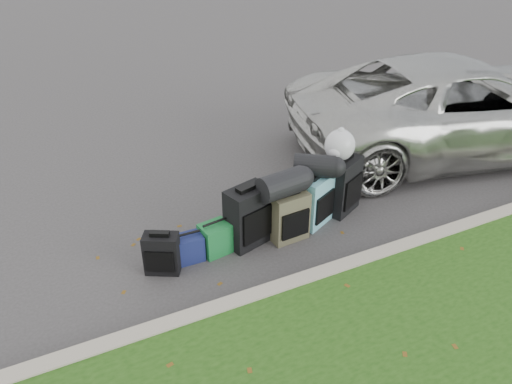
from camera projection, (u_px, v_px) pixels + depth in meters
name	position (u px, v px, depth m)	size (l,w,h in m)	color
ground	(270.00, 236.00, 6.16)	(120.00, 120.00, 0.00)	#383535
curb	(313.00, 279.00, 5.34)	(120.00, 0.18, 0.15)	#9E937F
suv	(461.00, 106.00, 7.92)	(2.50, 5.42, 1.50)	#B7B7B2
suitcase_small_black	(162.00, 253.00, 5.46)	(0.38, 0.21, 0.48)	black
suitcase_large_black_left	(248.00, 217.00, 5.86)	(0.51, 0.31, 0.74)	black
suitcase_olive	(289.00, 216.00, 5.98)	(0.45, 0.28, 0.62)	#403E2B
suitcase_teal	(315.00, 201.00, 6.25)	(0.46, 0.27, 0.66)	teal
suitcase_large_black_right	(342.00, 185.00, 6.49)	(0.50, 0.30, 0.75)	black
tote_green	(215.00, 239.00, 5.79)	(0.33, 0.27, 0.38)	#186F31
tote_navy	(190.00, 248.00, 5.68)	(0.30, 0.23, 0.32)	navy
duffel_left	(283.00, 184.00, 5.71)	(0.31, 0.31, 0.57)	black
duffel_right	(315.00, 166.00, 6.04)	(0.28, 0.28, 0.50)	black
trash_bag	(340.00, 145.00, 6.21)	(0.39, 0.39, 0.39)	silver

